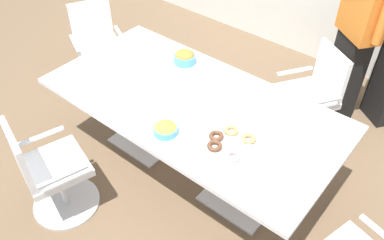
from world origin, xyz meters
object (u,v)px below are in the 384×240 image
object	(u,v)px
conference_table	(192,113)
napkin_pile	(316,142)
office_chair_2	(50,174)
donut_platter	(232,144)
person_standing_0	(360,26)
plate_stack	(107,89)
office_chair_1	(99,51)
snack_bowl_pretzels	(185,57)
office_chair_0	(309,100)
snack_bowl_chips_yellow	(166,129)

from	to	relation	value
conference_table	napkin_pile	bearing A→B (deg)	9.62
office_chair_2	donut_platter	world-z (taller)	office_chair_2
conference_table	person_standing_0	distance (m)	1.74
conference_table	plate_stack	world-z (taller)	plate_stack
office_chair_1	snack_bowl_pretzels	size ratio (longest dim) A/B	4.64
plate_stack	napkin_pile	distance (m)	1.67
conference_table	office_chair_1	bearing A→B (deg)	167.33
conference_table	snack_bowl_pretzels	bearing A→B (deg)	136.12
conference_table	office_chair_0	world-z (taller)	office_chair_0
office_chair_0	napkin_pile	world-z (taller)	office_chair_0
donut_platter	plate_stack	bearing A→B (deg)	-173.15
office_chair_0	snack_bowl_pretzels	distance (m)	1.23
office_chair_0	donut_platter	bearing A→B (deg)	121.56
person_standing_0	plate_stack	size ratio (longest dim) A/B	9.65
office_chair_0	napkin_pile	xyz separation A→B (m)	(0.42, -0.87, 0.38)
plate_stack	napkin_pile	size ratio (longest dim) A/B	1.10
office_chair_0	office_chair_1	world-z (taller)	same
snack_bowl_chips_yellow	napkin_pile	size ratio (longest dim) A/B	1.03
snack_bowl_chips_yellow	donut_platter	xyz separation A→B (m)	(0.45, 0.20, -0.02)
conference_table	office_chair_2	distance (m)	1.20
plate_stack	conference_table	bearing A→B (deg)	29.30
snack_bowl_chips_yellow	snack_bowl_pretzels	size ratio (longest dim) A/B	0.92
person_standing_0	napkin_pile	xyz separation A→B (m)	(0.31, -1.40, -0.20)
office_chair_1	plate_stack	world-z (taller)	office_chair_1
napkin_pile	conference_table	bearing A→B (deg)	-170.38
snack_bowl_chips_yellow	donut_platter	size ratio (longest dim) A/B	0.50
conference_table	office_chair_0	xyz separation A→B (m)	(0.56, 1.04, -0.22)
office_chair_0	snack_bowl_chips_yellow	distance (m)	1.57
office_chair_2	person_standing_0	bearing A→B (deg)	81.80
person_standing_0	napkin_pile	size ratio (longest dim) A/B	10.66
person_standing_0	snack_bowl_chips_yellow	world-z (taller)	person_standing_0
office_chair_0	plate_stack	xyz separation A→B (m)	(-1.17, -1.38, 0.37)
conference_table	office_chair_0	size ratio (longest dim) A/B	2.64
snack_bowl_chips_yellow	snack_bowl_pretzels	bearing A→B (deg)	121.55
office_chair_2	snack_bowl_chips_yellow	bearing A→B (deg)	62.30
office_chair_1	conference_table	bearing A→B (deg)	102.99
snack_bowl_pretzels	donut_platter	bearing A→B (deg)	-32.41
person_standing_0	plate_stack	world-z (taller)	person_standing_0
conference_table	donut_platter	xyz separation A→B (m)	(0.53, -0.21, 0.14)
conference_table	office_chair_1	size ratio (longest dim) A/B	2.64
office_chair_0	snack_bowl_chips_yellow	size ratio (longest dim) A/B	5.02
conference_table	person_standing_0	size ratio (longest dim) A/B	1.28
snack_bowl_pretzels	donut_platter	size ratio (longest dim) A/B	0.55
conference_table	plate_stack	distance (m)	0.72
conference_table	snack_bowl_pretzels	world-z (taller)	snack_bowl_pretzels
conference_table	snack_bowl_chips_yellow	distance (m)	0.44
snack_bowl_pretzels	napkin_pile	distance (m)	1.39
snack_bowl_chips_yellow	plate_stack	distance (m)	0.70
office_chair_2	napkin_pile	xyz separation A→B (m)	(1.53, 1.21, 0.38)
person_standing_0	donut_platter	bearing A→B (deg)	122.86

